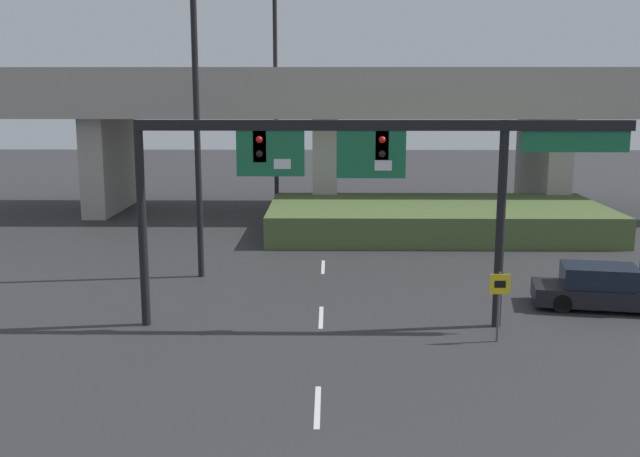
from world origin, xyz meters
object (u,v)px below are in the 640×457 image
object	(u,v)px
speed_limit_sign	(499,297)
highway_light_pole_far	(195,51)
signal_gantry	(360,162)
parked_sedan_near_right	(602,289)
highway_light_pole_near	(276,84)

from	to	relation	value
speed_limit_sign	highway_light_pole_far	xyz separation A→B (m)	(-10.10, 7.68, 7.37)
signal_gantry	parked_sedan_near_right	world-z (taller)	signal_gantry
speed_limit_sign	highway_light_pole_far	size ratio (longest dim) A/B	0.13
highway_light_pole_far	parked_sedan_near_right	bearing A→B (deg)	-16.07
signal_gantry	speed_limit_sign	world-z (taller)	signal_gantry
parked_sedan_near_right	highway_light_pole_far	bearing A→B (deg)	173.82
highway_light_pole_near	parked_sedan_near_right	xyz separation A→B (m)	(12.33, -17.50, -6.94)
highway_light_pole_far	signal_gantry	bearing A→B (deg)	-45.74
highway_light_pole_far	parked_sedan_near_right	xyz separation A→B (m)	(14.42, -4.15, -8.08)
signal_gantry	parked_sedan_near_right	bearing A→B (deg)	13.73
signal_gantry	speed_limit_sign	xyz separation A→B (m)	(4.06, -1.48, -3.81)
highway_light_pole_near	highway_light_pole_far	bearing A→B (deg)	-98.88
signal_gantry	highway_light_pole_near	xyz separation A→B (m)	(-3.96, 19.55, 2.41)
highway_light_pole_near	highway_light_pole_far	world-z (taller)	highway_light_pole_far
speed_limit_sign	parked_sedan_near_right	distance (m)	5.61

